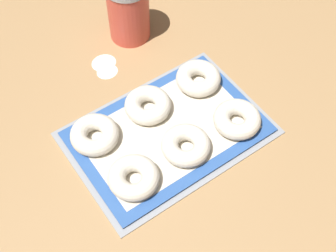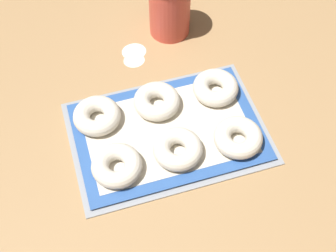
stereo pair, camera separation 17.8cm
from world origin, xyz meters
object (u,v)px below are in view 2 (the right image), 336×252
at_px(bagel_front_right, 238,137).
at_px(bagel_back_right, 216,88).
at_px(bagel_back_left, 97,116).
at_px(bagel_back_center, 157,101).
at_px(baking_tray, 168,133).
at_px(bagel_front_center, 178,149).
at_px(flour_canister, 170,6).
at_px(bagel_front_left, 117,165).

height_order(bagel_front_right, bagel_back_right, same).
xyz_separation_m(bagel_back_left, bagel_back_center, (0.14, 0.00, 0.00)).
bearing_deg(bagel_back_center, baking_tray, -86.55).
distance_m(bagel_front_center, bagel_back_center, 0.13).
bearing_deg(flour_canister, bagel_front_right, -84.82).
bearing_deg(bagel_back_center, bagel_front_center, -87.16).
distance_m(baking_tray, bagel_front_right, 0.15).
bearing_deg(bagel_front_center, bagel_back_left, 137.09).
height_order(bagel_front_left, bagel_front_center, same).
xyz_separation_m(bagel_front_center, bagel_back_right, (0.13, 0.13, 0.00)).
relative_size(baking_tray, bagel_back_right, 4.06).
bearing_deg(flour_canister, bagel_back_center, -113.47).
height_order(bagel_front_center, bagel_front_right, same).
bearing_deg(bagel_front_right, baking_tray, 151.75).
distance_m(baking_tray, bagel_back_left, 0.16).
xyz_separation_m(baking_tray, bagel_front_left, (-0.13, -0.06, 0.03)).
xyz_separation_m(baking_tray, bagel_front_right, (0.13, -0.07, 0.03)).
height_order(bagel_front_left, flour_canister, flour_canister).
distance_m(bagel_back_center, flour_canister, 0.26).
height_order(baking_tray, bagel_back_center, bagel_back_center).
distance_m(baking_tray, bagel_back_center, 0.08).
xyz_separation_m(bagel_front_right, flour_canister, (-0.03, 0.38, 0.05)).
distance_m(bagel_front_left, bagel_front_center, 0.13).
relative_size(bagel_front_center, bagel_back_center, 1.00).
relative_size(bagel_back_left, bagel_back_center, 1.00).
height_order(baking_tray, flour_canister, flour_canister).
xyz_separation_m(baking_tray, bagel_back_right, (0.13, 0.07, 0.03)).
height_order(bagel_front_right, bagel_back_left, same).
height_order(bagel_front_left, bagel_back_center, same).
bearing_deg(bagel_front_left, flour_canister, 58.63).
height_order(baking_tray, bagel_front_right, bagel_front_right).
distance_m(bagel_front_right, flour_canister, 0.38).
xyz_separation_m(bagel_front_center, bagel_back_center, (-0.01, 0.13, 0.00)).
bearing_deg(bagel_front_center, bagel_front_left, -179.42).
bearing_deg(baking_tray, bagel_back_right, 27.45).
xyz_separation_m(bagel_front_right, bagel_back_right, (0.00, 0.14, 0.00)).
distance_m(bagel_front_right, bagel_back_right, 0.14).
relative_size(bagel_front_left, bagel_back_left, 1.00).
bearing_deg(flour_canister, bagel_back_left, -135.17).
relative_size(baking_tray, bagel_front_left, 4.06).
height_order(bagel_back_left, bagel_back_center, same).
distance_m(bagel_front_left, flour_canister, 0.43).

